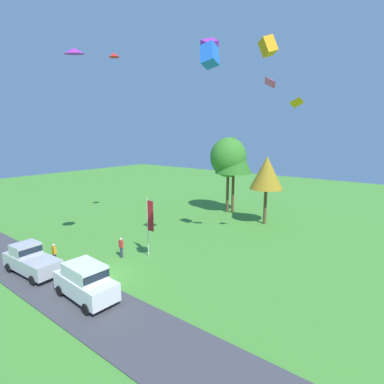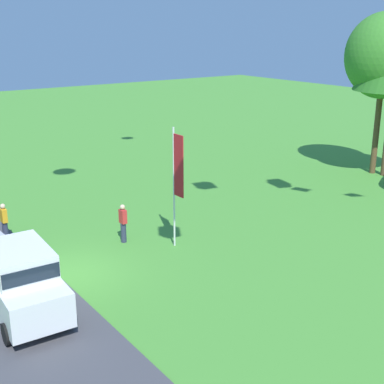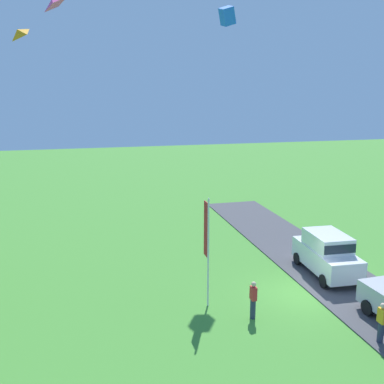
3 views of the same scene
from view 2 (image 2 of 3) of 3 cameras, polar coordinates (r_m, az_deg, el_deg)
name	(u,v)px [view 2 (image 2 of 3)]	position (r m, az deg, el deg)	size (l,w,h in m)	color
ground_plane	(70,274)	(20.92, -12.90, -8.53)	(120.00, 120.00, 0.00)	#478E33
car_suv_by_flagpole	(21,278)	(18.07, -17.80, -8.72)	(4.69, 2.24, 2.28)	white
person_watching_sky	(123,223)	(23.11, -7.36, -3.30)	(0.36, 0.24, 1.71)	#2D334C
person_on_lawn	(4,222)	(24.40, -19.38, -3.05)	(0.36, 0.24, 1.71)	#2D334C
tree_lone_near	(384,56)	(34.74, 19.82, 13.48)	(4.63, 4.63, 9.78)	brown
flag_banner	(177,174)	(21.64, -1.60, 1.98)	(0.71, 0.08, 5.11)	silver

